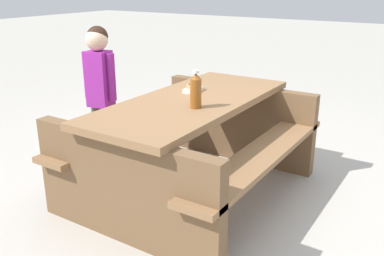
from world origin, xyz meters
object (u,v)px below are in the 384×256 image
object	(u,v)px
picnic_table	(192,138)
child_in_coat	(100,79)
soda_bottle	(196,91)
hotdog_tray	(193,88)

from	to	relation	value
picnic_table	child_in_coat	world-z (taller)	child_in_coat
soda_bottle	child_in_coat	distance (m)	1.09
picnic_table	soda_bottle	xyz separation A→B (m)	(-0.17, -0.14, 0.42)
picnic_table	hotdog_tray	world-z (taller)	hotdog_tray
picnic_table	hotdog_tray	distance (m)	0.40
soda_bottle	hotdog_tray	size ratio (longest dim) A/B	1.32
hotdog_tray	picnic_table	bearing A→B (deg)	-150.36
picnic_table	child_in_coat	xyz separation A→B (m)	(0.01, 0.93, 0.34)
soda_bottle	picnic_table	bearing A→B (deg)	39.14
hotdog_tray	child_in_coat	world-z (taller)	child_in_coat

